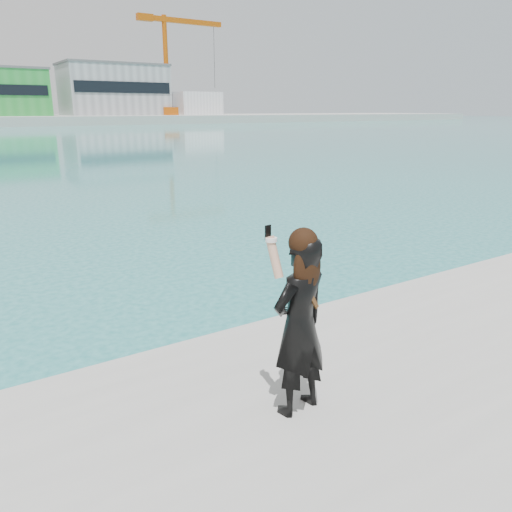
{
  "coord_description": "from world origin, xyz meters",
  "views": [
    {
      "loc": [
        -3.12,
        -4.04,
        3.47
      ],
      "look_at": [
        -0.58,
        -0.16,
        2.11
      ],
      "focal_mm": 35.0,
      "sensor_mm": 36.0,
      "label": 1
    }
  ],
  "objects": [
    {
      "name": "warehouse_grey_right",
      "position": [
        40.0,
        127.98,
        8.26
      ],
      "size": [
        25.5,
        15.35,
        12.5
      ],
      "color": "gray",
      "rests_on": "far_quay"
    },
    {
      "name": "ground",
      "position": [
        0.0,
        0.0,
        0.0
      ],
      "size": [
        500.0,
        500.0,
        0.0
      ],
      "primitive_type": "plane",
      "color": "#186E70",
      "rests_on": "ground"
    },
    {
      "name": "flagpole_right",
      "position": [
        22.09,
        121.0,
        6.54
      ],
      "size": [
        1.28,
        0.16,
        8.0
      ],
      "color": "silver",
      "rests_on": "far_quay"
    },
    {
      "name": "ancillary_shed",
      "position": [
        62.0,
        126.0,
        5.0
      ],
      "size": [
        12.0,
        10.0,
        6.0
      ],
      "primitive_type": "cube",
      "color": "silver",
      "rests_on": "far_quay"
    },
    {
      "name": "woman",
      "position": [
        -0.58,
        -0.87,
        1.68
      ],
      "size": [
        0.66,
        0.49,
        1.75
      ],
      "rotation": [
        0.0,
        0.0,
        3.3
      ],
      "color": "black",
      "rests_on": "near_quay"
    },
    {
      "name": "dock_crane",
      "position": [
        53.2,
        122.0,
        15.07
      ],
      "size": [
        23.0,
        4.0,
        24.0
      ],
      "color": "#D3570C",
      "rests_on": "far_quay"
    }
  ]
}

